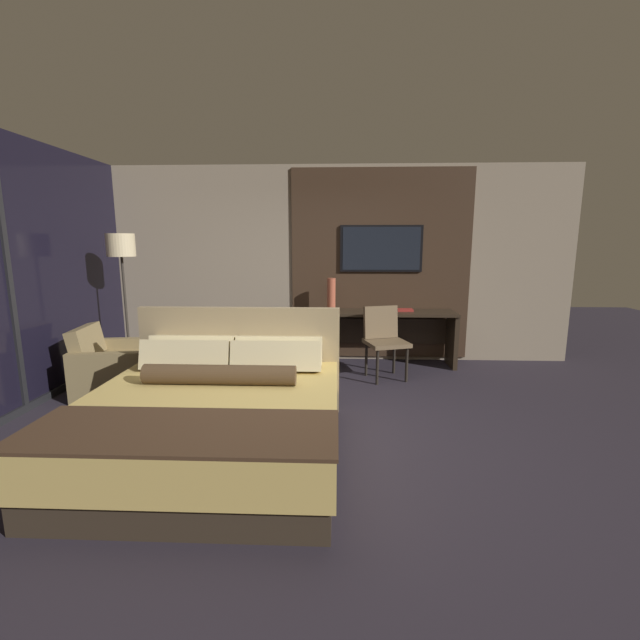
{
  "coord_description": "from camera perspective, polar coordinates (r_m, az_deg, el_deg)",
  "views": [
    {
      "loc": [
        0.24,
        -3.66,
        1.73
      ],
      "look_at": [
        0.05,
        0.95,
        0.89
      ],
      "focal_mm": 24.0,
      "sensor_mm": 36.0,
      "label": 1
    }
  ],
  "objects": [
    {
      "name": "desk_chair",
      "position": [
        5.55,
        8.5,
        -2.01
      ],
      "size": [
        0.61,
        0.61,
        0.92
      ],
      "rotation": [
        0.0,
        0.0,
        0.3
      ],
      "color": "brown",
      "rests_on": "ground_plane"
    },
    {
      "name": "bed",
      "position": [
        3.71,
        -13.72,
        -12.19
      ],
      "size": [
        2.04,
        2.09,
        1.08
      ],
      "color": "#33281E",
      "rests_on": "ground_plane"
    },
    {
      "name": "floor_lamp",
      "position": [
        5.89,
        -24.93,
        7.6
      ],
      "size": [
        0.34,
        0.34,
        1.83
      ],
      "color": "#282623",
      "rests_on": "ground_plane"
    },
    {
      "name": "wall_left_window",
      "position": [
        5.21,
        -36.2,
        3.91
      ],
      "size": [
        0.06,
        6.0,
        2.8
      ],
      "color": "black",
      "rests_on": "ground_plane"
    },
    {
      "name": "vase_tall",
      "position": [
        5.97,
        1.52,
        3.39
      ],
      "size": [
        0.12,
        0.12,
        0.46
      ],
      "color": "#B2563D",
      "rests_on": "desk"
    },
    {
      "name": "desk",
      "position": [
        6.11,
        8.09,
        -1.02
      ],
      "size": [
        2.05,
        0.54,
        0.77
      ],
      "color": "#2D2319",
      "rests_on": "ground_plane"
    },
    {
      "name": "tv",
      "position": [
        6.21,
        8.16,
        9.41
      ],
      "size": [
        1.16,
        0.04,
        0.66
      ],
      "color": "black"
    },
    {
      "name": "wall_back_tv_panel",
      "position": [
        6.26,
        1.31,
        7.35
      ],
      "size": [
        7.2,
        0.09,
        2.8
      ],
      "color": "gray",
      "rests_on": "ground_plane"
    },
    {
      "name": "armchair_by_window",
      "position": [
        5.54,
        -25.65,
        -5.99
      ],
      "size": [
        0.9,
        0.92,
        0.79
      ],
      "rotation": [
        0.0,
        0.0,
        1.71
      ],
      "color": "olive",
      "rests_on": "ground_plane"
    },
    {
      "name": "ground_plane",
      "position": [
        4.06,
        -1.3,
        -14.89
      ],
      "size": [
        16.0,
        16.0,
        0.0
      ],
      "primitive_type": "plane",
      "color": "#28232D"
    },
    {
      "name": "book",
      "position": [
        6.12,
        11.24,
        1.32
      ],
      "size": [
        0.22,
        0.16,
        0.03
      ],
      "color": "maroon",
      "rests_on": "desk"
    }
  ]
}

